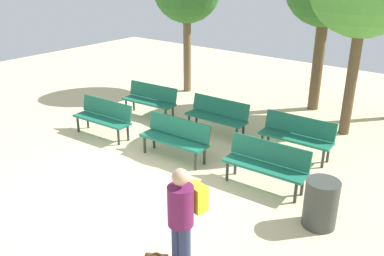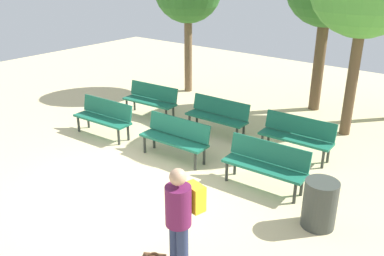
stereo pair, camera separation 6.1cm
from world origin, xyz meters
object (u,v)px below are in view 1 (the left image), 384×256
bench_r0_c0 (104,116)px  bench_r0_c1 (176,136)px  bench_r1_c0 (150,99)px  bench_r0_c2 (266,162)px  visitor_with_backpack (183,217)px  bench_r1_c2 (297,134)px  bench_r1_c1 (217,114)px  trash_bin (321,204)px

bench_r0_c0 → bench_r0_c1: size_ratio=1.01×
bench_r1_c0 → bench_r0_c2: bearing=-22.7°
bench_r0_c2 → visitor_with_backpack: size_ratio=0.98×
bench_r0_c2 → bench_r1_c2: same height
bench_r1_c1 → bench_r1_c2: same height
visitor_with_backpack → bench_r0_c1: bearing=-34.7°
bench_r0_c2 → visitor_with_backpack: visitor_with_backpack is taller
bench_r0_c2 → bench_r0_c0: bearing=-179.9°
bench_r1_c0 → bench_r1_c2: (4.25, 0.15, 0.00)m
bench_r1_c0 → bench_r1_c2: same height
bench_r0_c1 → bench_r1_c1: same height
bench_r1_c0 → trash_bin: bench_r1_c0 is taller
bench_r0_c1 → bench_r1_c2: same height
visitor_with_backpack → bench_r1_c1: bearing=-47.0°
bench_r1_c2 → bench_r1_c0: bearing=179.8°
bench_r1_c1 → trash_bin: size_ratio=1.99×
bench_r0_c2 → bench_r1_c0: size_ratio=1.00×
bench_r1_c0 → bench_r1_c1: same height
trash_bin → bench_r1_c0: bearing=160.3°
bench_r0_c1 → bench_r1_c2: 2.65m
bench_r1_c0 → visitor_with_backpack: size_ratio=0.99×
bench_r0_c2 → bench_r1_c1: bearing=141.5°
bench_r0_c0 → trash_bin: size_ratio=2.01×
bench_r1_c1 → bench_r1_c2: (2.08, 0.05, 0.00)m
bench_r0_c0 → visitor_with_backpack: size_ratio=0.99×
bench_r1_c0 → bench_r0_c0: bearing=-92.7°
bench_r0_c0 → bench_r1_c2: 4.59m
bench_r0_c0 → trash_bin: bench_r0_c0 is taller
bench_r1_c2 → visitor_with_backpack: bearing=-86.8°
bench_r0_c2 → bench_r1_c1: (-2.21, 1.57, 0.00)m
bench_r0_c2 → bench_r1_c1: same height
visitor_with_backpack → trash_bin: bearing=-100.7°
bench_r1_c1 → trash_bin: bearing=-33.0°
bench_r0_c2 → bench_r1_c0: same height
bench_r0_c2 → bench_r0_c1: bearing=179.7°
bench_r0_c1 → bench_r1_c2: bearing=38.2°
bench_r1_c2 → trash_bin: size_ratio=2.00×
bench_r0_c0 → visitor_with_backpack: bearing=-32.7°
bench_r0_c1 → trash_bin: 3.48m
bench_r1_c2 → trash_bin: 2.62m
bench_r1_c1 → visitor_with_backpack: bearing=-62.0°
bench_r1_c1 → visitor_with_backpack: size_ratio=0.98×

